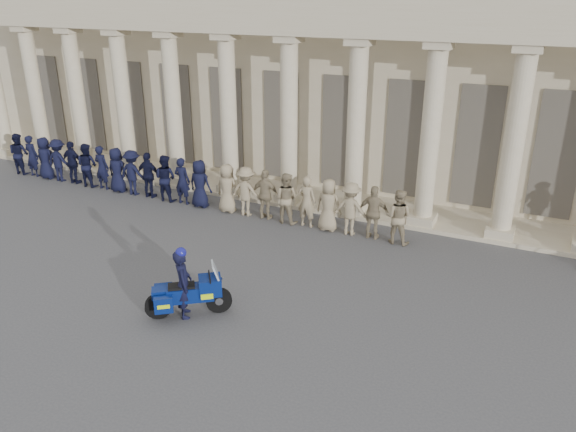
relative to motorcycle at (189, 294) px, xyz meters
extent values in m
plane|color=#434346|center=(0.12, 0.36, -0.61)|extent=(90.00, 90.00, 0.00)
cube|color=#C4B493|center=(0.12, 15.36, 3.89)|extent=(40.00, 10.00, 9.00)
cube|color=#C4B493|center=(0.12, 9.16, -0.54)|extent=(40.00, 2.60, 0.15)
cube|color=#C4B493|center=(0.12, 8.36, 6.18)|extent=(35.80, 1.00, 1.00)
cube|color=#C4B493|center=(-16.78, 8.36, -0.31)|extent=(0.90, 0.90, 0.30)
cube|color=#C4B493|center=(-14.18, 8.36, -0.31)|extent=(0.90, 0.90, 0.30)
cylinder|color=#C4B493|center=(-14.18, 8.36, 2.64)|extent=(0.64, 0.64, 5.60)
cube|color=#C4B493|center=(-14.18, 8.36, 5.56)|extent=(0.85, 0.85, 0.24)
cube|color=#C4B493|center=(-11.58, 8.36, -0.31)|extent=(0.90, 0.90, 0.30)
cylinder|color=#C4B493|center=(-11.58, 8.36, 2.64)|extent=(0.64, 0.64, 5.60)
cube|color=#C4B493|center=(-11.58, 8.36, 5.56)|extent=(0.85, 0.85, 0.24)
cube|color=#C4B493|center=(-8.98, 8.36, -0.31)|extent=(0.90, 0.90, 0.30)
cylinder|color=#C4B493|center=(-8.98, 8.36, 2.64)|extent=(0.64, 0.64, 5.60)
cube|color=#C4B493|center=(-8.98, 8.36, 5.56)|extent=(0.85, 0.85, 0.24)
cube|color=#C4B493|center=(-6.38, 8.36, -0.31)|extent=(0.90, 0.90, 0.30)
cylinder|color=#C4B493|center=(-6.38, 8.36, 2.64)|extent=(0.64, 0.64, 5.60)
cube|color=#C4B493|center=(-6.38, 8.36, 5.56)|extent=(0.85, 0.85, 0.24)
cube|color=#C4B493|center=(-3.78, 8.36, -0.31)|extent=(0.90, 0.90, 0.30)
cylinder|color=#C4B493|center=(-3.78, 8.36, 2.64)|extent=(0.64, 0.64, 5.60)
cube|color=#C4B493|center=(-3.78, 8.36, 5.56)|extent=(0.85, 0.85, 0.24)
cube|color=#C4B493|center=(-1.18, 8.36, -0.31)|extent=(0.90, 0.90, 0.30)
cylinder|color=#C4B493|center=(-1.18, 8.36, 2.64)|extent=(0.64, 0.64, 5.60)
cube|color=#C4B493|center=(-1.18, 8.36, 5.56)|extent=(0.85, 0.85, 0.24)
cube|color=#C4B493|center=(1.42, 8.36, -0.31)|extent=(0.90, 0.90, 0.30)
cylinder|color=#C4B493|center=(1.42, 8.36, 2.64)|extent=(0.64, 0.64, 5.60)
cube|color=#C4B493|center=(1.42, 8.36, 5.56)|extent=(0.85, 0.85, 0.24)
cube|color=#C4B493|center=(4.02, 8.36, -0.31)|extent=(0.90, 0.90, 0.30)
cylinder|color=#C4B493|center=(4.02, 8.36, 2.64)|extent=(0.64, 0.64, 5.60)
cube|color=#C4B493|center=(4.02, 8.36, 5.56)|extent=(0.85, 0.85, 0.24)
cube|color=#C4B493|center=(6.62, 8.36, -0.31)|extent=(0.90, 0.90, 0.30)
cylinder|color=#C4B493|center=(6.62, 8.36, 2.64)|extent=(0.64, 0.64, 5.60)
cube|color=#C4B493|center=(6.62, 8.36, 5.56)|extent=(0.85, 0.85, 0.24)
cube|color=black|center=(-15.48, 10.38, 1.94)|extent=(1.30, 0.12, 4.20)
cube|color=black|center=(-12.88, 10.38, 1.94)|extent=(1.30, 0.12, 4.20)
cube|color=black|center=(-10.28, 10.38, 1.94)|extent=(1.30, 0.12, 4.20)
cube|color=black|center=(-7.68, 10.38, 1.94)|extent=(1.30, 0.12, 4.20)
cube|color=black|center=(-5.08, 10.38, 1.94)|extent=(1.30, 0.12, 4.20)
cube|color=black|center=(-2.48, 10.38, 1.94)|extent=(1.30, 0.12, 4.20)
cube|color=black|center=(0.12, 10.38, 1.94)|extent=(1.30, 0.12, 4.20)
cube|color=black|center=(2.72, 10.38, 1.94)|extent=(1.30, 0.12, 4.20)
cube|color=black|center=(5.32, 10.38, 1.94)|extent=(1.30, 0.12, 4.20)
cube|color=black|center=(7.92, 10.38, 1.94)|extent=(1.30, 0.12, 4.20)
imported|color=black|center=(-13.81, 6.63, 0.31)|extent=(0.90, 0.70, 1.85)
imported|color=black|center=(-13.00, 6.63, 0.31)|extent=(0.67, 0.44, 1.85)
imported|color=black|center=(-12.20, 6.63, 0.31)|extent=(0.90, 0.59, 1.85)
imported|color=black|center=(-11.39, 6.63, 0.31)|extent=(1.19, 0.69, 1.85)
imported|color=black|center=(-10.58, 6.63, 0.31)|extent=(1.08, 0.45, 1.85)
imported|color=black|center=(-9.77, 6.63, 0.31)|extent=(0.90, 0.70, 1.85)
imported|color=black|center=(-8.96, 6.63, 0.31)|extent=(0.67, 0.44, 1.85)
imported|color=black|center=(-8.15, 6.63, 0.31)|extent=(0.90, 0.59, 1.85)
imported|color=black|center=(-7.35, 6.63, 0.31)|extent=(1.19, 0.69, 1.85)
imported|color=black|center=(-6.54, 6.63, 0.31)|extent=(1.08, 0.45, 1.85)
imported|color=black|center=(-5.73, 6.63, 0.31)|extent=(0.90, 0.70, 1.85)
imported|color=black|center=(-4.92, 6.63, 0.31)|extent=(0.67, 0.44, 1.85)
imported|color=black|center=(-4.11, 6.63, 0.31)|extent=(0.90, 0.59, 1.85)
imported|color=gray|center=(-2.90, 6.63, 0.31)|extent=(0.90, 0.59, 1.85)
imported|color=gray|center=(-2.09, 6.63, 0.31)|extent=(1.19, 0.69, 1.85)
imported|color=gray|center=(-1.29, 6.63, 0.31)|extent=(1.08, 0.45, 1.85)
imported|color=gray|center=(-0.48, 6.63, 0.31)|extent=(0.90, 0.70, 1.85)
imported|color=gray|center=(0.33, 6.63, 0.31)|extent=(0.67, 0.44, 1.85)
imported|color=gray|center=(1.14, 6.63, 0.31)|extent=(0.90, 0.59, 1.85)
imported|color=gray|center=(1.95, 6.63, 0.31)|extent=(1.19, 0.69, 1.85)
imported|color=gray|center=(2.76, 6.63, 0.31)|extent=(1.08, 0.45, 1.85)
imported|color=gray|center=(3.56, 6.63, 0.31)|extent=(0.90, 0.70, 1.85)
cylinder|color=black|center=(0.60, 0.45, -0.28)|extent=(0.63, 0.52, 0.67)
cylinder|color=black|center=(-0.63, -0.47, -0.28)|extent=(0.63, 0.52, 0.67)
cube|color=navy|center=(0.03, 0.02, 0.02)|extent=(1.20, 1.05, 0.39)
cube|color=navy|center=(0.44, 0.32, 0.18)|extent=(0.77, 0.76, 0.46)
cube|color=silver|center=(0.44, 0.32, -0.05)|extent=(0.36, 0.38, 0.12)
cube|color=#B2BFCC|center=(0.57, 0.43, 0.53)|extent=(0.45, 0.50, 0.55)
cube|color=black|center=(-0.14, -0.11, 0.22)|extent=(0.74, 0.68, 0.10)
cube|color=navy|center=(-0.59, -0.44, 0.10)|extent=(0.49, 0.49, 0.22)
cube|color=navy|center=(-0.31, -0.64, -0.05)|extent=(0.50, 0.46, 0.41)
cube|color=#D6FC0D|center=(-0.31, -0.64, -0.05)|extent=(0.39, 0.38, 0.10)
cube|color=navy|center=(-0.70, -0.12, -0.05)|extent=(0.50, 0.46, 0.41)
cube|color=#D6FC0D|center=(-0.70, -0.12, -0.05)|extent=(0.39, 0.38, 0.10)
cylinder|color=silver|center=(-0.53, -0.09, -0.31)|extent=(0.55, 0.45, 0.10)
cylinder|color=black|center=(0.44, 0.32, 0.43)|extent=(0.46, 0.59, 0.04)
imported|color=black|center=(-0.10, -0.08, 0.30)|extent=(0.75, 0.80, 1.83)
sphere|color=navy|center=(-0.10, -0.08, 1.16)|extent=(0.28, 0.28, 0.28)
camera|label=1|loc=(7.65, -10.12, 7.17)|focal=35.00mm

